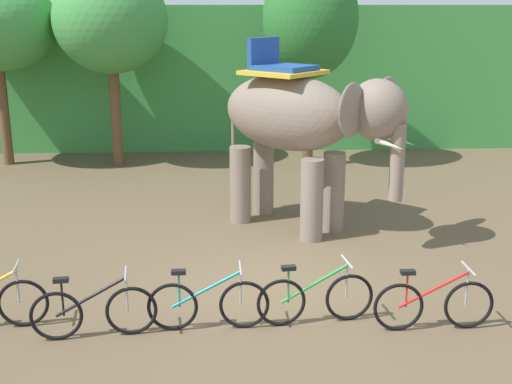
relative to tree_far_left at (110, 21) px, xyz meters
name	(u,v)px	position (x,y,z in m)	size (l,w,h in m)	color
ground_plane	(270,285)	(3.70, -8.55, -3.98)	(80.00, 80.00, 0.00)	brown
foliage_hedge	(243,71)	(3.70, 4.70, -1.78)	(36.00, 6.00, 4.39)	#3D8E42
tree_far_left	(110,21)	(0.00, 0.00, 0.00)	(3.07, 3.07, 5.43)	brown
tree_center_right	(310,19)	(5.34, -0.39, 0.04)	(2.55, 2.55, 5.64)	brown
elephant	(301,122)	(4.49, -5.75, -1.78)	(3.77, 3.58, 3.78)	gray
bike_black	(94,311)	(1.17, -10.16, -3.59)	(1.70, 0.52, 0.92)	black
bike_teal	(208,304)	(2.73, -10.01, -3.59)	(1.71, 0.52, 0.92)	black
bike_green	(315,298)	(4.25, -9.90, -3.59)	(1.70, 0.52, 0.92)	black
bike_red	(434,304)	(5.87, -10.18, -3.59)	(1.71, 0.52, 0.92)	black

